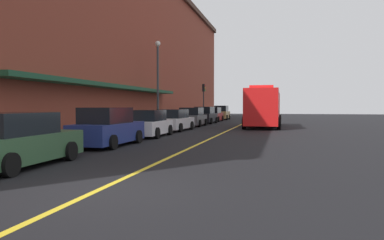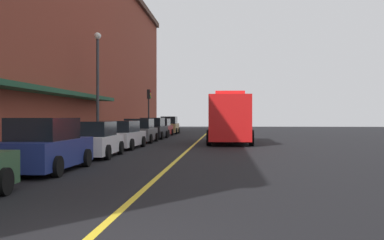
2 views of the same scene
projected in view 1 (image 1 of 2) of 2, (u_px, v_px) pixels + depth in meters
ground_plane at (236, 127)px, 32.66m from camera, size 112.00×112.00×0.00m
sidewalk_left at (167, 125)px, 34.09m from camera, size 2.40×70.00×0.15m
lane_center_stripe at (236, 127)px, 32.66m from camera, size 0.16×70.00×0.01m
brick_building_left at (81, 45)px, 34.68m from camera, size 14.71×64.00×14.74m
parked_car_0 at (14, 141)px, 11.29m from camera, size 2.22×4.96×1.63m
parked_car_1 at (108, 128)px, 17.27m from camera, size 1.98×4.69×1.76m
parked_car_2 at (148, 124)px, 22.52m from camera, size 2.20×4.56×1.59m
parked_car_3 at (174, 121)px, 27.93m from camera, size 2.18×4.87×1.58m
parked_car_4 at (192, 117)px, 34.09m from camera, size 2.15×4.35×1.68m
parked_car_5 at (205, 116)px, 39.45m from camera, size 2.18×4.25×1.75m
parked_car_6 at (213, 115)px, 44.67m from camera, size 1.98×4.76×1.65m
parked_car_7 at (222, 113)px, 50.53m from camera, size 1.98×4.34×1.87m
fire_truck at (263, 108)px, 32.28m from camera, size 2.97×8.79×3.42m
parking_meter_1 at (205, 112)px, 46.50m from camera, size 0.14×0.18×1.33m
street_lamp_left at (158, 74)px, 30.65m from camera, size 0.44×0.44×6.94m
traffic_light_near at (204, 95)px, 45.38m from camera, size 0.38×0.36×4.30m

